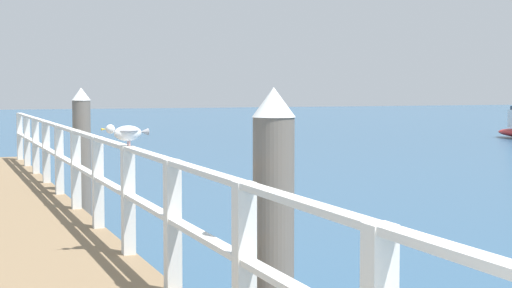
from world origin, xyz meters
TOP-DOWN VIEW (x-y plane):
  - pier_deck at (0.00, 9.54)m, footprint 2.20×19.07m
  - pier_railing at (1.02, 9.54)m, footprint 0.12×17.59m
  - dock_piling_near at (1.40, 4.41)m, footprint 0.29×0.29m
  - dock_piling_far at (1.40, 12.12)m, footprint 0.29×0.29m
  - seagull_foreground at (1.01, 7.14)m, footprint 0.48×0.20m

SIDE VIEW (x-z plane):
  - pier_deck at x=0.00m, z-range 0.00..0.48m
  - dock_piling_near at x=1.40m, z-range 0.01..2.12m
  - dock_piling_far at x=1.40m, z-range 0.01..2.12m
  - pier_railing at x=1.02m, z-range 0.60..1.66m
  - seagull_foreground at x=1.01m, z-range 1.57..1.78m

